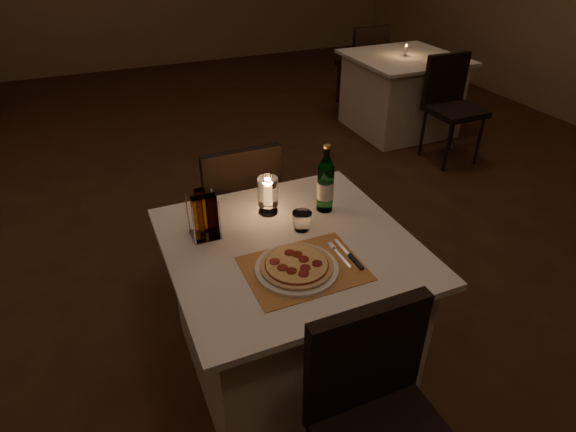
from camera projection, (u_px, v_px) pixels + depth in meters
name	position (u px, v px, depth m)	size (l,w,h in m)	color
floor	(243.00, 269.00, 3.04)	(8.00, 10.00, 0.02)	#442715
main_table	(290.00, 308.00, 2.19)	(1.00, 1.00, 0.74)	white
chair_near	(378.00, 410.00, 1.54)	(0.42, 0.42, 0.90)	black
chair_far	(238.00, 202.00, 2.65)	(0.42, 0.42, 0.90)	black
placemat	(304.00, 268.00, 1.85)	(0.45, 0.34, 0.00)	#CA8946
plate	(297.00, 269.00, 1.83)	(0.32, 0.32, 0.01)	white
pizza	(297.00, 265.00, 1.82)	(0.28, 0.28, 0.02)	#D8B77F
fork	(338.00, 253.00, 1.93)	(0.02, 0.18, 0.00)	silver
knife	(353.00, 258.00, 1.89)	(0.02, 0.22, 0.01)	black
tumbler	(302.00, 221.00, 2.06)	(0.08, 0.08, 0.08)	white
water_bottle	(325.00, 185.00, 2.15)	(0.08, 0.08, 0.32)	#58A46A
hurricane_candle	(268.00, 193.00, 2.14)	(0.09, 0.09, 0.18)	white
cruet_caddy	(204.00, 217.00, 1.98)	(0.12, 0.12, 0.21)	white
neighbor_table_right	(400.00, 93.00, 4.79)	(1.00, 1.00, 0.74)	white
neighbor_chair_ra	(451.00, 98.00, 4.14)	(0.42, 0.42, 0.90)	black
neighbor_chair_rb	(365.00, 59.00, 5.25)	(0.42, 0.42, 0.90)	black
neighbor_candle_right	(406.00, 51.00, 4.57)	(0.03, 0.03, 0.11)	white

